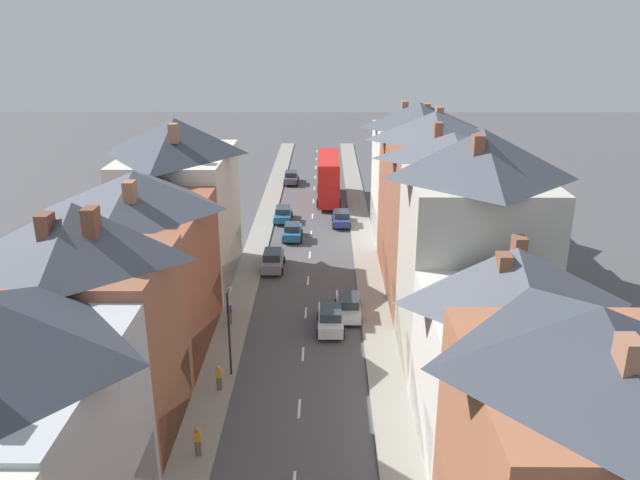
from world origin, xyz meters
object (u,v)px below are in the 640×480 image
car_parked_right_a (341,218)px  street_lamp (229,327)px  car_parked_left_b (273,260)px  car_parked_left_a (291,177)px  pedestrian_near_right (197,440)px  pedestrian_mid_right (229,312)px  car_near_blue (348,305)px  double_decker_bus_lead (329,177)px  car_mid_white (331,318)px  car_mid_black (283,214)px  pedestrian_mid_left (219,376)px  car_far_grey (292,231)px

car_parked_right_a → street_lamp: size_ratio=0.76×
car_parked_left_b → car_parked_left_a: bearing=90.0°
pedestrian_near_right → pedestrian_mid_right: size_ratio=1.00×
car_near_blue → car_parked_right_a: car_near_blue is taller
car_parked_left_a → car_parked_left_b: 29.92m
double_decker_bus_lead → car_mid_white: 33.00m
pedestrian_mid_right → car_mid_black: bearing=84.8°
car_parked_left_a → car_mid_black: size_ratio=1.01×
car_parked_right_a → pedestrian_mid_left: size_ratio=2.60×
car_parked_right_a → car_parked_left_b: size_ratio=0.93×
car_parked_right_a → car_parked_left_b: (-6.20, -12.29, 0.06)m
pedestrian_mid_left → car_far_grey: bearing=83.9°
pedestrian_near_right → car_far_grey: bearing=84.7°
car_far_grey → car_parked_left_a: bearing=93.4°
car_near_blue → car_mid_black: 23.45m
car_near_blue → street_lamp: size_ratio=0.80×
pedestrian_near_right → pedestrian_mid_right: bearing=92.1°
car_parked_left_a → street_lamp: (-1.15, -47.01, 2.41)m
car_parked_right_a → pedestrian_mid_left: pedestrian_mid_left is taller
street_lamp → car_parked_right_a: bearing=76.0°
pedestrian_near_right → street_lamp: bearing=85.9°
pedestrian_mid_left → car_parked_left_b: bearing=85.2°
car_far_grey → pedestrian_mid_right: 18.69m
car_mid_white → pedestrian_mid_right: 7.14m
car_parked_left_b → pedestrian_near_right: pedestrian_near_right is taller
car_mid_white → car_far_grey: bearing=100.8°
car_parked_left_a → pedestrian_near_right: bearing=-91.8°
car_parked_left_a → car_mid_white: bearing=-83.2°
car_far_grey → car_parked_right_a: bearing=42.6°
car_mid_white → double_decker_bus_lead: bearing=90.0°
double_decker_bus_lead → car_near_blue: 30.87m
car_mid_black → pedestrian_near_right: (-1.69, -38.34, 0.22)m
car_parked_left_a → car_mid_white: car_mid_white is taller
car_mid_white → pedestrian_mid_right: size_ratio=2.63×
car_far_grey → pedestrian_near_right: bearing=-95.3°
pedestrian_near_right → pedestrian_mid_left: same height
double_decker_bus_lead → street_lamp: bearing=-98.8°
street_lamp → pedestrian_mid_left: bearing=-102.9°
pedestrian_near_right → car_near_blue: bearing=63.3°
car_parked_left_b → pedestrian_mid_left: (-1.58, -18.96, 0.18)m
car_near_blue → car_mid_black: (-6.20, 22.61, 0.00)m
car_near_blue → car_mid_white: (-1.30, -2.16, 0.04)m
car_parked_left_a → car_mid_white: 41.35m
pedestrian_mid_left → pedestrian_mid_right: bearing=94.4°
pedestrian_mid_left → car_mid_black: bearing=87.2°
car_far_grey → car_parked_left_b: bearing=-99.5°
car_near_blue → pedestrian_near_right: (-7.89, -15.72, 0.22)m
car_mid_black → car_mid_white: 25.25m
car_mid_white → pedestrian_mid_left: pedestrian_mid_left is taller
pedestrian_near_right → car_mid_black: bearing=87.5°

